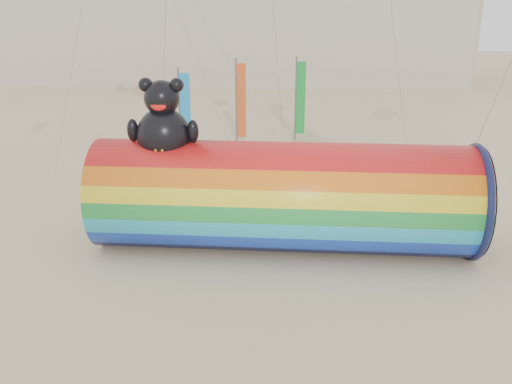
{
  "coord_description": "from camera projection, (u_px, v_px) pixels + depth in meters",
  "views": [
    {
      "loc": [
        1.99,
        -16.87,
        8.84
      ],
      "look_at": [
        0.5,
        1.5,
        2.4
      ],
      "focal_mm": 40.0,
      "sensor_mm": 36.0,
      "label": 1
    }
  ],
  "objects": [
    {
      "name": "festival_banners",
      "position": [
        244.0,
        105.0,
        33.57
      ],
      "size": [
        6.75,
        5.97,
        5.2
      ],
      "color": "#59595E",
      "rests_on": "ground"
    },
    {
      "name": "windsock_assembly",
      "position": [
        284.0,
        194.0,
        20.35
      ],
      "size": [
        13.51,
        4.11,
        6.23
      ],
      "color": "red",
      "rests_on": "ground"
    },
    {
      "name": "ground",
      "position": [
        237.0,
        274.0,
        18.94
      ],
      "size": [
        160.0,
        160.0,
        0.0
      ],
      "primitive_type": "plane",
      "color": "#CCB58C",
      "rests_on": "ground"
    }
  ]
}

